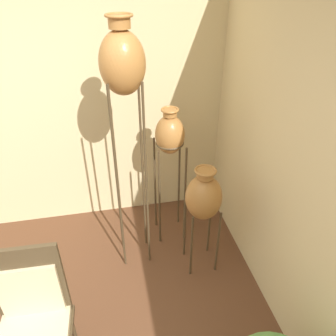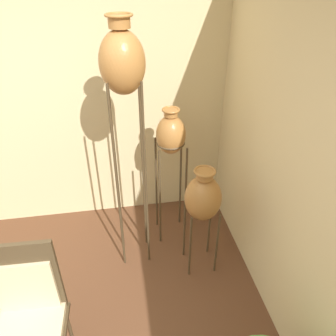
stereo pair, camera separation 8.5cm
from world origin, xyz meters
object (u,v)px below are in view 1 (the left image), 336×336
at_px(vase_stand_short, 204,198).
at_px(vase_stand_tall, 123,69).
at_px(chair, 31,323).
at_px(vase_stand_medium, 170,138).

bearing_deg(vase_stand_short, vase_stand_tall, 158.15).
bearing_deg(chair, vase_stand_medium, 50.36).
height_order(vase_stand_medium, chair, vase_stand_medium).
bearing_deg(vase_stand_medium, chair, -131.59).
bearing_deg(vase_stand_short, chair, -149.04).
relative_size(vase_stand_medium, vase_stand_short, 1.32).
bearing_deg(vase_stand_tall, vase_stand_medium, 31.59).
bearing_deg(chair, vase_stand_short, 32.90).
xyz_separation_m(vase_stand_tall, chair, (-0.73, -1.02, -1.20)).
xyz_separation_m(vase_stand_short, chair, (-1.31, -0.79, -0.15)).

